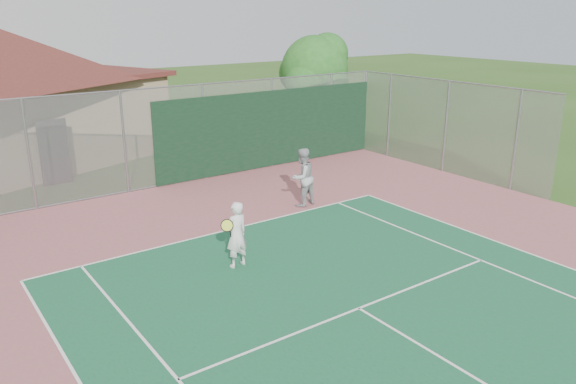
{
  "coord_description": "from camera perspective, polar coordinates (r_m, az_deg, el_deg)",
  "views": [
    {
      "loc": [
        -7.29,
        -1.21,
        5.91
      ],
      "look_at": [
        1.02,
        10.36,
        1.36
      ],
      "focal_mm": 35.0,
      "sensor_mm": 36.0,
      "label": 1
    }
  ],
  "objects": [
    {
      "name": "player_white_front",
      "position": [
        13.55,
        -5.27,
        -4.37
      ],
      "size": [
        0.94,
        0.72,
        1.65
      ],
      "rotation": [
        0.0,
        0.0,
        3.25
      ],
      "color": "silver",
      "rests_on": "ground"
    },
    {
      "name": "player_grey_back",
      "position": [
        17.79,
        1.47,
        1.45
      ],
      "size": [
        1.02,
        0.87,
        1.87
      ],
      "rotation": [
        0.0,
        0.0,
        3.33
      ],
      "color": "#A1A4A6",
      "rests_on": "ground"
    },
    {
      "name": "side_fence_right",
      "position": [
        22.46,
        15.72,
        6.37
      ],
      "size": [
        0.08,
        9.0,
        3.5
      ],
      "color": "gray",
      "rests_on": "ground"
    },
    {
      "name": "tree",
      "position": [
        26.33,
        2.87,
        12.1
      ],
      "size": [
        3.65,
        3.46,
        5.09
      ],
      "color": "#321C12",
      "rests_on": "ground"
    },
    {
      "name": "back_fence",
      "position": [
        20.91,
        -8.22,
        5.82
      ],
      "size": [
        20.08,
        0.11,
        3.53
      ],
      "color": "gray",
      "rests_on": "ground"
    }
  ]
}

